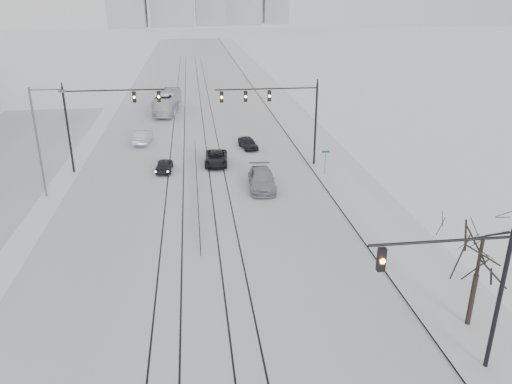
% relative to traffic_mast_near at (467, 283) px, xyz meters
% --- Properties ---
extents(road, '(22.00, 260.00, 0.02)m').
position_rel_traffic_mast_near_xyz_m(road, '(-10.79, 54.00, -4.55)').
color(road, silver).
rests_on(road, ground).
extents(sidewalk_east, '(5.00, 260.00, 0.16)m').
position_rel_traffic_mast_near_xyz_m(sidewalk_east, '(2.71, 54.00, -4.48)').
color(sidewalk_east, silver).
rests_on(sidewalk_east, ground).
extents(curb, '(0.10, 260.00, 0.12)m').
position_rel_traffic_mast_near_xyz_m(curb, '(0.26, 54.00, -4.50)').
color(curb, gray).
rests_on(curb, ground).
extents(tram_rails, '(5.30, 180.00, 0.01)m').
position_rel_traffic_mast_near_xyz_m(tram_rails, '(-10.79, 34.00, -4.54)').
color(tram_rails, black).
rests_on(tram_rails, ground).
extents(traffic_mast_near, '(6.10, 0.37, 7.00)m').
position_rel_traffic_mast_near_xyz_m(traffic_mast_near, '(0.00, 0.00, 0.00)').
color(traffic_mast_near, black).
rests_on(traffic_mast_near, ground).
extents(traffic_mast_ne, '(9.60, 0.37, 8.00)m').
position_rel_traffic_mast_near_xyz_m(traffic_mast_ne, '(-2.64, 29.00, 1.20)').
color(traffic_mast_ne, black).
rests_on(traffic_mast_ne, ground).
extents(traffic_mast_nw, '(9.10, 0.37, 8.00)m').
position_rel_traffic_mast_near_xyz_m(traffic_mast_nw, '(-19.31, 30.00, 1.01)').
color(traffic_mast_nw, black).
rests_on(traffic_mast_nw, ground).
extents(street_light_west, '(2.73, 0.25, 9.00)m').
position_rel_traffic_mast_near_xyz_m(street_light_west, '(-22.99, 24.00, 0.65)').
color(street_light_west, '#595B60').
rests_on(street_light_west, ground).
extents(bare_tree, '(4.40, 4.40, 6.10)m').
position_rel_traffic_mast_near_xyz_m(bare_tree, '(2.41, 3.00, -0.07)').
color(bare_tree, black).
rests_on(bare_tree, ground).
extents(median_fence, '(0.06, 24.00, 1.00)m').
position_rel_traffic_mast_near_xyz_m(median_fence, '(-10.79, 24.00, -4.04)').
color(median_fence, black).
rests_on(median_fence, ground).
extents(street_sign, '(0.70, 0.06, 2.40)m').
position_rel_traffic_mast_near_xyz_m(street_sign, '(1.01, 26.00, -2.96)').
color(street_sign, '#595B60').
rests_on(street_sign, ground).
extents(sedan_sb_inner, '(1.69, 3.72, 1.24)m').
position_rel_traffic_mast_near_xyz_m(sedan_sb_inner, '(-13.78, 29.07, -3.94)').
color(sedan_sb_inner, black).
rests_on(sedan_sb_inner, ground).
extents(sedan_sb_outer, '(2.11, 4.67, 1.49)m').
position_rel_traffic_mast_near_xyz_m(sedan_sb_outer, '(-16.59, 39.17, -3.82)').
color(sedan_sb_outer, silver).
rests_on(sedan_sb_outer, ground).
extents(sedan_nb_front, '(2.48, 4.82, 1.30)m').
position_rel_traffic_mast_near_xyz_m(sedan_nb_front, '(-8.79, 30.50, -3.91)').
color(sedan_nb_front, black).
rests_on(sedan_nb_front, ground).
extents(sedan_nb_right, '(2.51, 5.54, 1.57)m').
position_rel_traffic_mast_near_xyz_m(sedan_nb_right, '(-5.24, 23.47, -3.77)').
color(sedan_nb_right, '#96999D').
rests_on(sedan_nb_right, ground).
extents(sedan_nb_far, '(2.20, 3.90, 1.25)m').
position_rel_traffic_mast_near_xyz_m(sedan_nb_far, '(-5.05, 35.56, -3.94)').
color(sedan_nb_far, black).
rests_on(sedan_nb_far, ground).
extents(box_truck, '(3.81, 10.83, 2.95)m').
position_rel_traffic_mast_near_xyz_m(box_truck, '(-14.32, 54.58, -3.09)').
color(box_truck, silver).
rests_on(box_truck, ground).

